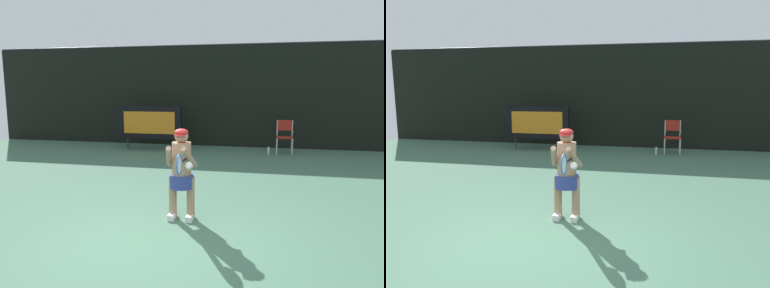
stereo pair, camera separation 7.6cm
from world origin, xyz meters
The scene contains 7 objects.
ground centered at (0.00, -0.19, -0.01)m, with size 18.00×22.00×0.03m.
backdrop_screen centered at (0.00, 8.50, 1.81)m, with size 18.00×0.12×3.66m.
scoreboard centered at (-2.37, 7.18, 0.95)m, with size 2.20×0.21×1.50m.
umpire_chair centered at (2.12, 7.43, 0.62)m, with size 0.52×0.44×1.08m.
water_bottle centered at (1.62, 7.16, 0.12)m, with size 0.07×0.07×0.27m.
tennis_player centered at (0.20, 1.10, 0.81)m, with size 0.52×0.59×1.49m.
tennis_racket centered at (0.30, 0.58, 1.03)m, with size 0.03×0.60×0.31m.
Camera 2 is at (1.58, -4.28, 2.14)m, focal length 33.07 mm.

